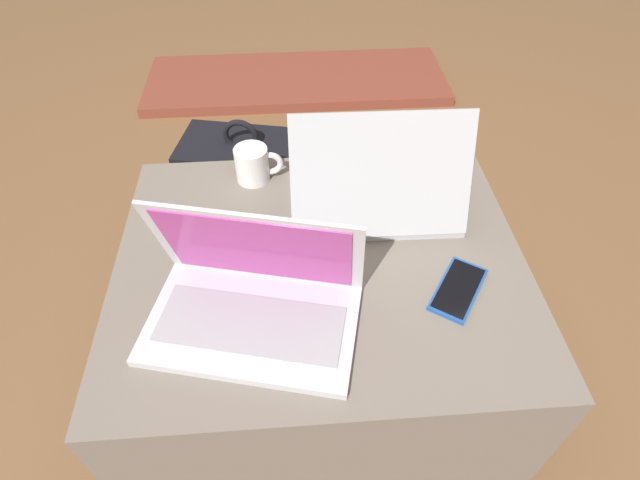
% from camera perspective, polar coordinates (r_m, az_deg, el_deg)
% --- Properties ---
extents(ground_plane, '(14.00, 14.00, 0.00)m').
position_cam_1_polar(ground_plane, '(1.38, 0.05, -14.24)').
color(ground_plane, brown).
extents(ottoman, '(0.84, 0.70, 0.43)m').
position_cam_1_polar(ottoman, '(1.20, 0.05, -9.04)').
color(ottoman, '#3D3832').
rests_on(ottoman, ground_plane).
extents(laptop_near, '(0.42, 0.31, 0.24)m').
position_cam_1_polar(laptop_near, '(0.91, -7.58, -6.62)').
color(laptop_near, silver).
rests_on(laptop_near, ottoman).
extents(laptop_far, '(0.37, 0.27, 0.26)m').
position_cam_1_polar(laptop_far, '(1.11, 6.29, 5.58)').
color(laptop_far, '#B7B7BC').
rests_on(laptop_far, ottoman).
extents(cell_phone, '(0.14, 0.16, 0.01)m').
position_cam_1_polar(cell_phone, '(1.01, 15.52, -5.42)').
color(cell_phone, '#1E4C9E').
rests_on(cell_phone, ottoman).
extents(backpack, '(0.38, 0.31, 0.47)m').
position_cam_1_polar(backpack, '(1.55, -7.98, 4.92)').
color(backpack, black).
rests_on(backpack, ground_plane).
extents(coffee_mug, '(0.11, 0.08, 0.09)m').
position_cam_1_polar(coffee_mug, '(1.20, -7.60, 8.58)').
color(coffee_mug, white).
rests_on(coffee_mug, ottoman).
extents(fireplace_hearth, '(1.40, 0.50, 0.04)m').
position_cam_1_polar(fireplace_hearth, '(2.50, -2.69, 17.77)').
color(fireplace_hearth, brown).
rests_on(fireplace_hearth, ground_plane).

